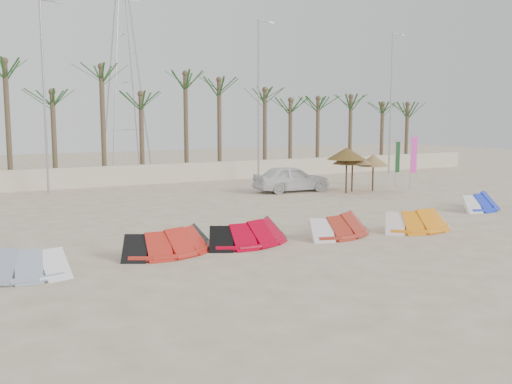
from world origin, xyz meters
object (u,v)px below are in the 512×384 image
kite_red_right (335,222)px  parasol_left (347,154)px  kite_red_mid (246,231)px  parasol_mid (373,160)px  kite_orange (414,219)px  car (291,179)px  kite_red_left (167,239)px  parasol_right (353,158)px  kite_grey (9,261)px  kite_blue (475,200)px

kite_red_right → parasol_left: parasol_left is taller
kite_red_mid → parasol_mid: parasol_mid is taller
parasol_left → parasol_mid: size_ratio=1.21×
kite_orange → parasol_mid: size_ratio=1.45×
parasol_mid → car: 5.06m
kite_red_left → car: 16.36m
parasol_right → parasol_left: bearing=-149.6°
kite_red_left → car: bearing=43.0°
kite_red_mid → kite_red_right: (3.69, -0.25, -0.00)m
kite_grey → kite_blue: bearing=5.1°
kite_red_left → parasol_right: bearing=31.8°
kite_red_right → kite_red_left: bearing=178.2°
kite_grey → kite_red_left: 4.86m
kite_red_left → kite_red_mid: 2.95m
parasol_mid → parasol_right: size_ratio=0.93×
kite_red_left → car: car is taller
kite_blue → parasol_left: (-1.91, 7.57, 1.90)m
kite_orange → kite_blue: (6.39, 2.42, -0.00)m
parasol_left → car: 3.61m
kite_red_left → kite_red_right: size_ratio=0.94×
parasol_left → parasol_right: size_ratio=1.13×
kite_orange → parasol_left: parasol_left is taller
kite_red_right → car: 12.57m
kite_red_left → kite_blue: (16.23, 1.35, -0.00)m
car → kite_red_mid: bearing=145.3°
parasol_mid → car: bearing=153.8°
kite_blue → car: size_ratio=0.78×
kite_red_right → kite_blue: bearing=9.2°
parasol_right → kite_grey: bearing=-153.5°
kite_red_left → kite_blue: bearing=4.8°
kite_blue → car: car is taller
parasol_mid → car: size_ratio=0.48×
kite_red_mid → parasol_mid: 16.21m
kite_red_right → parasol_mid: 13.48m
kite_grey → parasol_right: parasol_right is taller
kite_orange → kite_blue: 6.83m
kite_red_right → parasol_left: size_ratio=1.45×
kite_blue → parasol_right: size_ratio=1.49×
parasol_left → parasol_right: bearing=30.4°
car → parasol_left: bearing=-129.2°
kite_red_mid → kite_blue: bearing=5.6°
kite_grey → parasol_left: size_ratio=1.37×
kite_grey → kite_red_mid: 7.79m
parasol_right → car: (-3.18, 1.77, -1.22)m
kite_grey → kite_red_right: 11.46m
kite_grey → car: (16.78, 11.71, 0.36)m
kite_red_left → parasol_left: bearing=31.9°
kite_red_right → kite_red_mid: bearing=176.1°
kite_red_left → kite_blue: same height
kite_orange → parasol_right: bearing=63.1°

